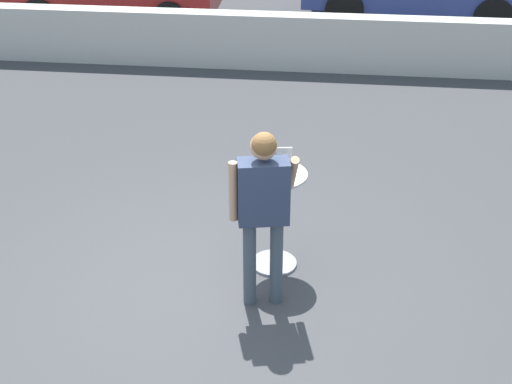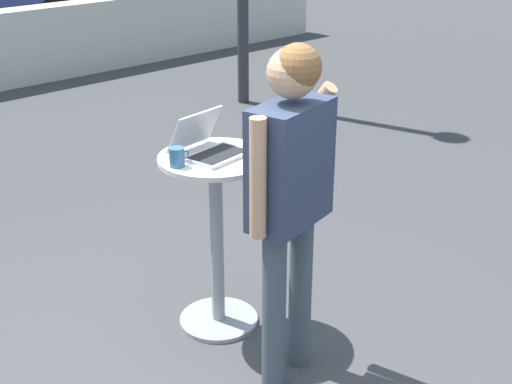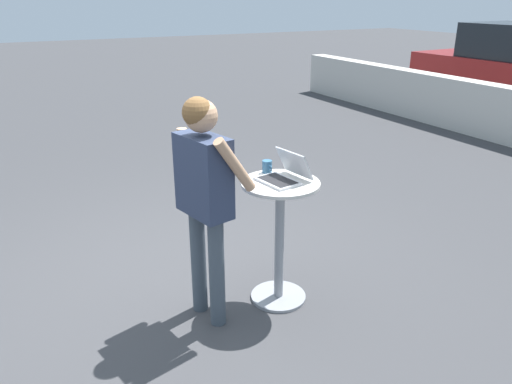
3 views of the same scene
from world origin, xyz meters
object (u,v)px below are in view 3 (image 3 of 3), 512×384
Objects in this scene: coffee_mug at (267,167)px; standing_person at (204,186)px; cafe_table at (280,231)px; laptop at (284,174)px.

standing_person is at bearing -73.50° from coffee_mug.
standing_person is (0.17, -0.58, 0.01)m from coffee_mug.
standing_person reaches higher than coffee_mug.
coffee_mug is 0.61m from standing_person.
coffee_mug is 0.07× the size of standing_person.
laptop is (-0.01, 0.03, 0.44)m from cafe_table.
cafe_table is at bearing 85.28° from standing_person.
laptop is 0.22× the size of standing_person.
laptop is 0.21m from coffee_mug.
cafe_table is 0.49m from coffee_mug.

